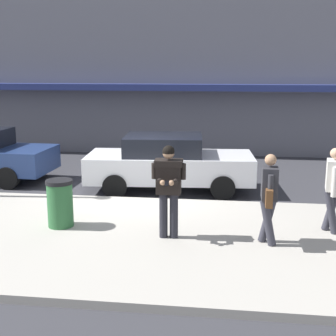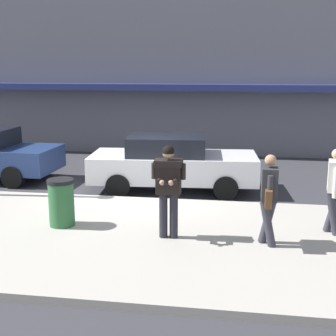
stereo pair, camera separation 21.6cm
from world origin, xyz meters
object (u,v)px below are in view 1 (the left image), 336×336
(pedestrian_with_bag, at_px, (269,194))
(parked_sedan_mid, at_px, (169,162))
(trash_bin, at_px, (60,203))
(pedestrian_in_light_coat, at_px, (333,185))
(man_texting_on_phone, at_px, (169,182))

(pedestrian_with_bag, bearing_deg, parked_sedan_mid, 120.12)
(trash_bin, bearing_deg, pedestrian_in_light_coat, 3.82)
(man_texting_on_phone, relative_size, pedestrian_in_light_coat, 1.06)
(pedestrian_in_light_coat, distance_m, trash_bin, 5.48)
(man_texting_on_phone, bearing_deg, pedestrian_in_light_coat, 13.08)
(pedestrian_in_light_coat, height_order, pedestrian_with_bag, same)
(pedestrian_in_light_coat, bearing_deg, parked_sedan_mid, 138.40)
(pedestrian_with_bag, distance_m, trash_bin, 4.20)
(man_texting_on_phone, bearing_deg, parked_sedan_mid, 97.28)
(pedestrian_in_light_coat, bearing_deg, trash_bin, -176.18)
(man_texting_on_phone, xyz_separation_m, trash_bin, (-2.29, 0.37, -0.62))
(parked_sedan_mid, xyz_separation_m, pedestrian_in_light_coat, (3.66, -3.25, 0.32))
(parked_sedan_mid, bearing_deg, pedestrian_in_light_coat, -41.60)
(parked_sedan_mid, distance_m, pedestrian_with_bag, 4.72)
(parked_sedan_mid, height_order, pedestrian_in_light_coat, pedestrian_in_light_coat)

